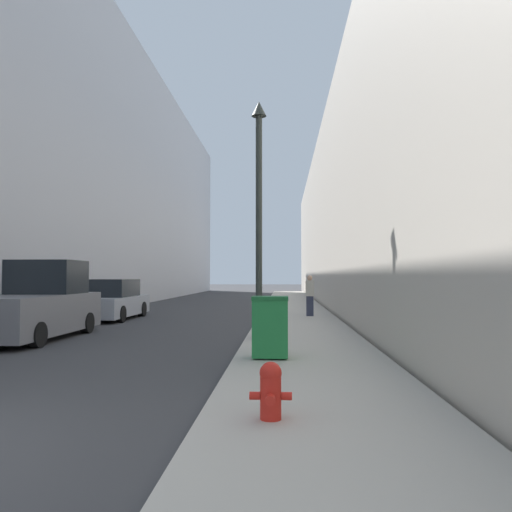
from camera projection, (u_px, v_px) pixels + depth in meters
sidewalk_right at (296, 314)px, 22.07m from camera, size 3.08×60.00×0.16m
building_left_glass at (45, 174)px, 31.21m from camera, size 12.00×60.00×16.34m
building_right_stone at (420, 218)px, 29.84m from camera, size 12.00×60.00×10.49m
fire_hydrant at (271, 389)px, 5.63m from camera, size 0.48×0.37×0.64m
trash_bin at (270, 326)px, 9.82m from camera, size 0.71×0.60×1.22m
lamppost at (259, 208)px, 13.12m from camera, size 0.40×0.40×6.25m
pickup_truck at (35, 306)px, 14.14m from camera, size 2.14×5.06×2.24m
parked_sedan_near at (112, 301)px, 20.49m from camera, size 1.90×4.78×1.64m
pedestrian_on_sidewalk at (310, 295)px, 20.17m from camera, size 0.33×0.22×1.65m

